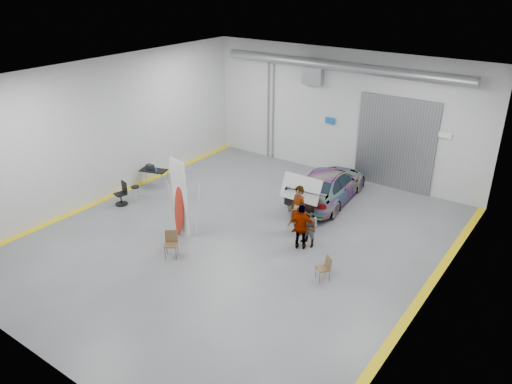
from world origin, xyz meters
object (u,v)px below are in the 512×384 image
Objects in this scene: person_a at (298,210)px; shop_stool at (136,194)px; surfboard_display at (180,204)px; folding_chair_near at (172,249)px; office_chair at (122,195)px; work_table at (153,170)px; person_b at (309,227)px; sedan_car at (328,185)px; folding_chair_far at (323,273)px; person_c at (302,227)px.

shop_stool is at bearing -152.35° from person_a.
folding_chair_near is (0.80, -1.36, -1.01)m from surfboard_display.
office_chair reaches higher than shop_stool.
office_chair is at bearing -79.45° from work_table.
shop_stool is at bearing 175.54° from surfboard_display.
office_chair is (-3.92, 0.46, -0.87)m from surfboard_display.
person_a is 1.00m from person_b.
sedan_car is 5.35× the size of folding_chair_near.
surfboard_display is 4.41× the size of shop_stool.
person_b reaches higher than folding_chair_far.
person_c is at bearing 178.99° from folding_chair_far.
work_table reaches higher than folding_chair_far.
work_table is (-7.39, -3.26, 0.05)m from sedan_car.
surfboard_display is (-3.52, -2.65, 0.33)m from person_a.
sedan_car is at bearing 36.74° from shop_stool.
sedan_car is 8.08m from work_table.
person_a is 1.10m from person_c.
person_b reaches higher than sedan_car.
person_c reaches higher than work_table.
surfboard_display is (-3.05, -5.93, 0.58)m from sedan_car.
office_chair is at bearing -176.30° from surfboard_display.
person_b is 8.41m from office_chair.
sedan_car is 2.56× the size of person_a.
folding_chair_near is at bearing 66.80° from sedan_car.
surfboard_display is at bearing -137.27° from folding_chair_far.
sedan_car is at bearing 23.79° from work_table.
sedan_car is 3.21× the size of person_b.
folding_chair_far is at bearing -30.44° from person_b.
person_b is at bearing 8.17° from shop_stool.
folding_chair_near is (-2.72, -4.01, -0.69)m from person_a.
person_a is 3.23m from folding_chair_far.
person_c is at bearing 23.22° from office_chair.
person_b is at bearing 36.34° from surfboard_display.
work_table is (-8.52, 0.89, -0.08)m from person_c.
shop_stool is (-7.80, -0.83, -0.49)m from person_c.
folding_chair_far is at bearing -15.38° from folding_chair_near.
person_c is (-0.13, -0.31, 0.08)m from person_b.
folding_chair_far is 9.42m from shop_stool.
office_chair is at bearing -149.31° from person_a.
office_chair is at bearing 32.08° from sedan_car.
office_chair is (-7.44, -2.19, -0.54)m from person_a.
work_table is 2.28m from office_chair.
sedan_car is 7.65m from folding_chair_near.
work_table is at bearing -165.89° from person_a.
person_a is at bearing 13.36° from shop_stool.
office_chair is (-8.11, -1.33, -0.42)m from person_c.
shop_stool is (-7.12, -1.69, -0.62)m from person_a.
work_table reaches higher than folding_chair_near.
folding_chair_far is 0.62× the size of work_table.
surfboard_display reaches higher than sedan_car.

